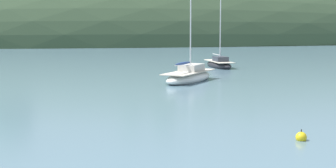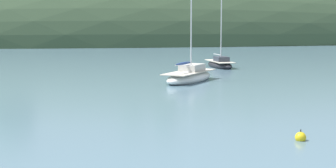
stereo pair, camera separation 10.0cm
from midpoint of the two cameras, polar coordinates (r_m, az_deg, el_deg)
name	(u,v)px [view 1 (the left image)]	position (r m, az deg, el deg)	size (l,w,h in m)	color
far_shoreline_hill	(211,41)	(105.19, 4.61, 4.57)	(150.00, 36.00, 32.11)	#384C33
sailboat_white_near	(189,76)	(40.13, 2.17, 0.84)	(5.62, 6.11, 9.17)	white
sailboat_red_portside	(219,64)	(51.62, 5.43, 2.15)	(1.83, 5.07, 7.45)	#232328
mooring_buoy_channel	(301,137)	(21.65, 13.90, -5.55)	(0.44, 0.44, 0.54)	yellow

